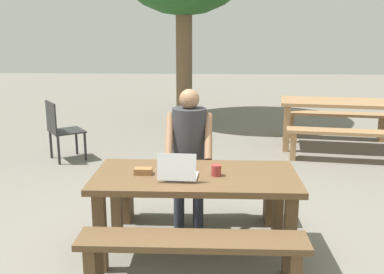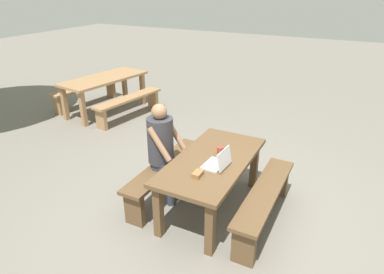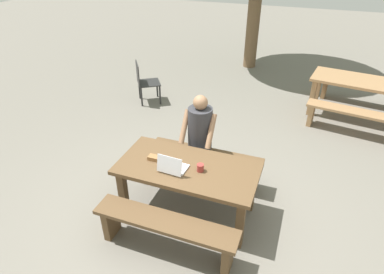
{
  "view_description": "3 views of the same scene",
  "coord_description": "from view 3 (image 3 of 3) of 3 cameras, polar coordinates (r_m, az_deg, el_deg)",
  "views": [
    {
      "loc": [
        0.11,
        -3.54,
        1.87
      ],
      "look_at": [
        -0.04,
        0.25,
        0.95
      ],
      "focal_mm": 42.85,
      "sensor_mm": 36.0,
      "label": 1
    },
    {
      "loc": [
        -3.24,
        -1.39,
        2.62
      ],
      "look_at": [
        -0.04,
        0.25,
        0.95
      ],
      "focal_mm": 31.59,
      "sensor_mm": 36.0,
      "label": 2
    },
    {
      "loc": [
        1.11,
        -2.84,
        2.99
      ],
      "look_at": [
        -0.04,
        0.25,
        0.95
      ],
      "focal_mm": 30.41,
      "sensor_mm": 36.0,
      "label": 3
    }
  ],
  "objects": [
    {
      "name": "laptop",
      "position": [
        3.72,
        -3.45,
        -5.17
      ],
      "size": [
        0.31,
        0.27,
        0.23
      ],
      "rotation": [
        0.0,
        0.0,
        3.08
      ],
      "color": "silver",
      "rests_on": "picnic_table_front"
    },
    {
      "name": "bench_far",
      "position": [
        4.53,
        2.31,
        -4.06
      ],
      "size": [
        1.59,
        0.3,
        0.47
      ],
      "color": "brown",
      "rests_on": "ground"
    },
    {
      "name": "bench_mid_south",
      "position": [
        6.29,
        26.91,
        3.12
      ],
      "size": [
        1.71,
        0.55,
        0.45
      ],
      "rotation": [
        0.0,
        0.0,
        -0.15
      ],
      "color": "#9E754C",
      "rests_on": "ground"
    },
    {
      "name": "small_pouch",
      "position": [
        3.93,
        -6.66,
        -3.67
      ],
      "size": [
        0.14,
        0.09,
        0.05
      ],
      "color": "olive",
      "rests_on": "picnic_table_front"
    },
    {
      "name": "picnic_table_mid",
      "position": [
        6.81,
        28.1,
        7.78
      ],
      "size": [
        1.96,
        1.06,
        0.76
      ],
      "rotation": [
        0.0,
        0.0,
        -0.15
      ],
      "color": "#9E754C",
      "rests_on": "ground"
    },
    {
      "name": "coffee_mug",
      "position": [
        3.72,
        1.47,
        -5.4
      ],
      "size": [
        0.08,
        0.08,
        0.09
      ],
      "color": "#99332D",
      "rests_on": "picnic_table_front"
    },
    {
      "name": "bench_near",
      "position": [
        3.6,
        -4.69,
        -15.73
      ],
      "size": [
        1.59,
        0.3,
        0.47
      ],
      "color": "brown",
      "rests_on": "ground"
    },
    {
      "name": "plastic_chair",
      "position": [
        6.84,
        -8.28,
        9.65
      ],
      "size": [
        0.61,
        0.61,
        0.86
      ],
      "rotation": [
        0.0,
        0.0,
        2.18
      ],
      "color": "#262626",
      "rests_on": "ground"
    },
    {
      "name": "bench_mid_north",
      "position": [
        7.56,
        27.93,
        7.42
      ],
      "size": [
        1.71,
        0.55,
        0.45
      ],
      "rotation": [
        0.0,
        0.0,
        -0.15
      ],
      "color": "#9E754C",
      "rests_on": "ground"
    },
    {
      "name": "ground_plane",
      "position": [
        4.27,
        -0.69,
        -12.72
      ],
      "size": [
        30.0,
        30.0,
        0.0
      ],
      "primitive_type": "plane",
      "color": "slate"
    },
    {
      "name": "picnic_table_front",
      "position": [
        3.88,
        -0.75,
        -6.44
      ],
      "size": [
        1.65,
        0.82,
        0.7
      ],
      "color": "brown",
      "rests_on": "ground"
    },
    {
      "name": "person_seated",
      "position": [
        4.29,
        1.27,
        0.55
      ],
      "size": [
        0.43,
        0.42,
        1.31
      ],
      "color": "#333847",
      "rests_on": "ground"
    }
  ]
}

